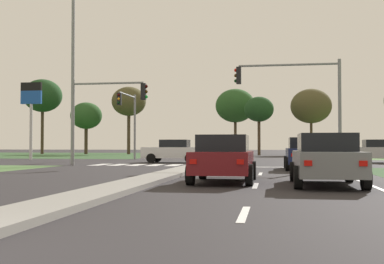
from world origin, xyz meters
TOP-DOWN VIEW (x-y plane):
  - ground_plane at (0.00, 30.00)m, footprint 200.00×200.00m
  - grass_verge_far_left at (-25.50, 54.50)m, footprint 35.00×35.00m
  - median_island_near at (0.00, 11.00)m, footprint 1.20×22.00m
  - median_island_far at (0.00, 55.00)m, footprint 1.20×36.00m
  - lane_dash_near at (3.50, 4.49)m, footprint 0.14×2.00m
  - lane_dash_second at (3.50, 10.49)m, footprint 0.14×2.00m
  - lane_dash_third at (3.50, 16.49)m, footprint 0.14×2.00m
  - edge_line_right at (6.85, 12.00)m, footprint 0.14×24.00m
  - stop_bar_near at (3.80, 23.00)m, footprint 6.40×0.50m
  - crosswalk_bar_near at (-6.40, 24.80)m, footprint 0.70×2.80m
  - crosswalk_bar_second at (-5.25, 24.80)m, footprint 0.70×2.80m
  - crosswalk_bar_third at (-4.10, 24.80)m, footprint 0.70×2.80m
  - crosswalk_bar_fourth at (-2.95, 24.80)m, footprint 0.70×2.80m
  - crosswalk_bar_fifth at (-1.80, 24.80)m, footprint 0.70×2.80m
  - car_navy_near at (5.62, 20.61)m, footprint 2.07×4.61m
  - car_silver_second at (11.21, 31.53)m, footprint 4.62×1.99m
  - car_beige_third at (-2.17, 45.63)m, footprint 1.99×4.54m
  - car_teal_fourth at (-2.18, 63.62)m, footprint 1.99×4.22m
  - car_white_fifth at (-2.77, 29.35)m, footprint 4.18×1.99m
  - car_maroon_sixth at (2.45, 11.74)m, footprint 1.96×4.19m
  - car_black_seventh at (-2.15, 52.28)m, footprint 2.07×4.30m
  - car_grey_eighth at (5.55, 10.97)m, footprint 1.98×4.57m
  - traffic_signal_far_left at (-7.60, 34.89)m, footprint 0.32×4.70m
  - traffic_signal_near_right at (5.51, 23.40)m, footprint 5.79×0.32m
  - traffic_signal_near_left at (-5.85, 23.40)m, footprint 4.63×0.32m
  - street_lamp_second at (-7.99, 24.18)m, footprint 0.81×2.13m
  - pedestrian_at_median at (0.28, 43.98)m, footprint 0.34×0.34m
  - fuel_price_totem at (-15.87, 34.22)m, footprint 1.80×0.24m
  - treeline_near at (-27.28, 59.41)m, footprint 5.32×5.32m
  - treeline_second at (-21.03, 59.66)m, footprint 4.27×4.27m
  - treeline_third at (-15.09, 59.89)m, footprint 4.63×4.63m
  - treeline_fourth at (2.44, 55.20)m, footprint 3.54×3.54m
  - treeline_fifth at (-0.76, 60.28)m, footprint 5.17×5.17m
  - treeline_sixth at (8.80, 58.67)m, footprint 5.07×5.07m

SIDE VIEW (x-z plane):
  - ground_plane at x=0.00m, z-range 0.00..0.00m
  - grass_verge_far_left at x=-25.50m, z-range 0.00..0.01m
  - lane_dash_near at x=3.50m, z-range 0.00..0.01m
  - lane_dash_second at x=3.50m, z-range 0.00..0.01m
  - lane_dash_third at x=3.50m, z-range 0.00..0.01m
  - edge_line_right at x=6.85m, z-range 0.00..0.01m
  - stop_bar_near at x=3.80m, z-range 0.00..0.01m
  - crosswalk_bar_near at x=-6.40m, z-range 0.00..0.01m
  - crosswalk_bar_second at x=-5.25m, z-range 0.00..0.01m
  - crosswalk_bar_third at x=-4.10m, z-range 0.00..0.01m
  - crosswalk_bar_fourth at x=-2.95m, z-range 0.00..0.01m
  - crosswalk_bar_fifth at x=-1.80m, z-range 0.00..0.01m
  - median_island_near at x=0.00m, z-range 0.00..0.14m
  - median_island_far at x=0.00m, z-range 0.00..0.14m
  - car_black_seventh at x=-2.15m, z-range 0.02..1.49m
  - car_maroon_sixth at x=2.45m, z-range 0.02..1.53m
  - car_grey_eighth at x=5.55m, z-range 0.02..1.55m
  - car_beige_third at x=-2.17m, z-range 0.02..1.57m
  - car_navy_near at x=5.62m, z-range 0.02..1.58m
  - car_white_fifth at x=-2.77m, z-range 0.01..1.60m
  - car_silver_second at x=11.21m, z-range 0.02..1.60m
  - car_teal_fourth at x=-2.18m, z-range 0.01..1.62m
  - pedestrian_at_median at x=0.28m, z-range 0.35..2.25m
  - traffic_signal_near_left at x=-5.85m, z-range 0.98..6.04m
  - traffic_signal_far_left at x=-7.60m, z-range 1.05..6.58m
  - traffic_signal_near_right at x=5.51m, z-range 1.16..7.03m
  - fuel_price_totem at x=-15.87m, z-range 1.50..7.95m
  - treeline_second at x=-21.03m, z-range 1.67..8.73m
  - treeline_fourth at x=2.44m, z-range 1.96..8.99m
  - street_lamp_second at x=-7.99m, z-range 0.55..11.38m
  - treeline_sixth at x=8.80m, z-range 1.95..10.20m
  - treeline_fifth at x=-0.76m, z-range 2.08..10.67m
  - treeline_third at x=-15.09m, z-range 2.53..11.64m
  - treeline_near at x=-27.28m, z-range 2.86..13.18m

